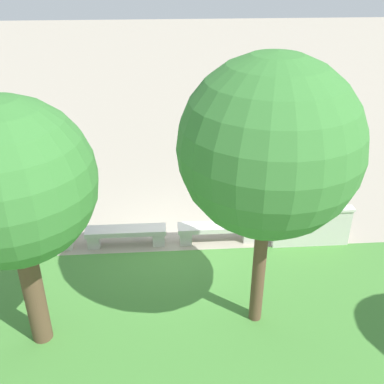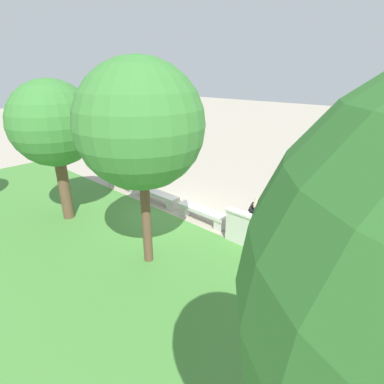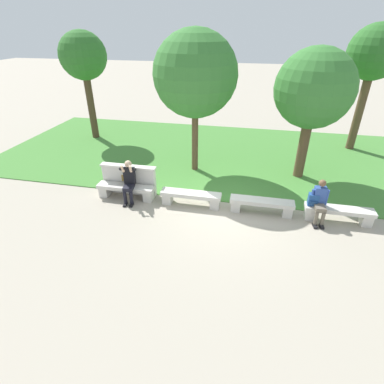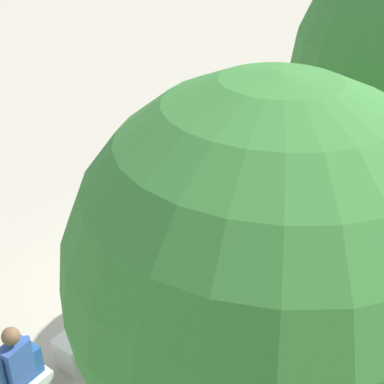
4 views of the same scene
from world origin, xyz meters
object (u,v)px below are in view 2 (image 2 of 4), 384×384
bench_far (124,183)px  backpack (134,179)px  bench_mid (158,196)px  person_photographer (257,219)px  tree_left_background (140,126)px  bench_main (260,236)px  person_distant (133,177)px  bench_near (202,213)px  tree_right_background (54,125)px

bench_far → backpack: bearing=179.6°
bench_mid → person_photographer: 4.16m
bench_mid → person_photographer: (-4.14, -0.08, 0.44)m
backpack → person_photographer: bearing=-179.2°
person_photographer → bench_far: bearing=0.7°
tree_left_background → bench_far: bearing=-29.0°
bench_mid → bench_main: bearing=180.0°
bench_mid → tree_left_background: tree_left_background is taller
bench_main → person_distant: person_distant is taller
bench_far → bench_near: bearing=180.0°
person_distant → bench_main: bearing=179.4°
bench_main → tree_left_background: size_ratio=0.38×
bench_near → bench_mid: 2.16m
bench_near → tree_left_background: bearing=98.8°
bench_main → backpack: bearing=0.1°
bench_far → person_distant: person_distant is taller
tree_left_background → bench_mid: bearing=-45.6°
bench_mid → bench_far: bearing=0.0°
bench_main → tree_right_background: size_ratio=0.42×
bench_mid → person_distant: (1.56, -0.07, 0.37)m
tree_right_background → bench_near: bearing=-140.9°
person_distant → person_photographer: bearing=-179.9°
bench_near → tree_right_background: tree_right_background is taller
bench_mid → tree_right_background: size_ratio=0.42×
person_distant → tree_left_background: 5.68m
backpack → tree_left_background: 5.56m
bench_far → tree_right_background: bearing=106.2°
bench_far → backpack: 0.82m
bench_near → person_photographer: size_ratio=1.42×
bench_mid → tree_left_background: 4.87m
bench_mid → backpack: bearing=0.2°
bench_near → bench_mid: size_ratio=1.00×
person_photographer → person_distant: (5.70, 0.01, -0.06)m
bench_near → bench_far: same height
bench_far → person_photographer: person_photographer is taller
bench_mid → bench_near: bearing=180.0°
bench_mid → tree_right_background: (1.33, 2.84, 2.83)m
backpack → bench_mid: bearing=-179.8°
bench_near → backpack: (3.57, 0.01, 0.33)m
bench_main → bench_far: 6.48m
bench_mid → backpack: 1.45m
bench_main → tree_left_background: 4.50m
bench_far → person_distant: bearing=-173.7°
bench_mid → bench_far: 2.16m
bench_near → tree_left_background: tree_left_background is taller
bench_main → bench_near: size_ratio=1.00×
bench_near → tree_right_background: (3.49, 2.84, 2.83)m
bench_far → person_distant: 0.71m
bench_main → bench_far: same height
bench_far → tree_left_background: (-4.73, 2.62, 3.20)m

